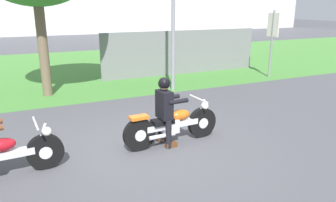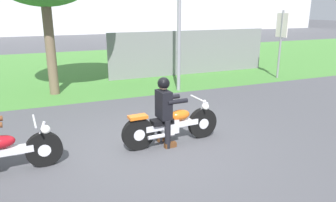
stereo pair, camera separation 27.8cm
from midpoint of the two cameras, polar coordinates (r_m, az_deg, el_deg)
ground at (r=6.43m, az=-3.98°, el=-8.45°), size 120.00×120.00×0.00m
grass_verge at (r=15.59m, az=-17.24°, el=5.64°), size 60.00×12.00×0.01m
motorcycle_lead at (r=6.52m, az=-0.42°, el=-4.30°), size 2.11×0.66×0.88m
rider_lead at (r=6.31m, az=-1.78°, el=-0.93°), size 0.56×0.48×1.40m
sign_banner at (r=13.34m, az=17.55°, el=11.40°), size 0.08×0.60×2.60m
fence_segment at (r=13.48m, az=2.17°, el=8.65°), size 7.00×0.06×1.80m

